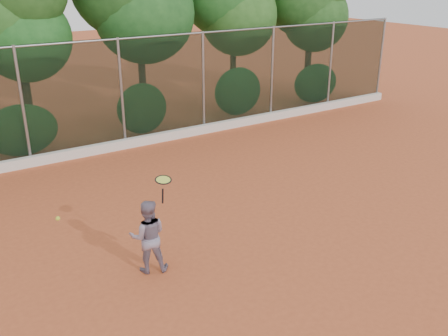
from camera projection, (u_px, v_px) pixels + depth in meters
ground at (249, 235)px, 10.96m from camera, size 80.00×80.00×0.00m
concrete_curb at (128, 143)px, 16.23m from camera, size 24.00×0.20×0.30m
tennis_player at (148, 236)px, 9.43m from camera, size 0.87×0.79×1.47m
chainlink_fence at (121, 91)px, 15.73m from camera, size 24.09×0.09×3.50m
foliage_backdrop at (76, 3)px, 16.06m from camera, size 23.70×3.63×7.55m
tennis_racket at (163, 182)px, 9.07m from camera, size 0.35×0.35×0.55m
tennis_ball_in_flight at (58, 219)px, 7.73m from camera, size 0.07×0.07×0.07m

